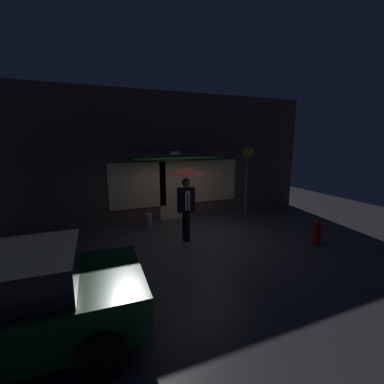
% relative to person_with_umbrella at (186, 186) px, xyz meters
% --- Properties ---
extents(ground_plane, '(18.00, 18.00, 0.00)m').
position_rel_person_with_umbrella_xyz_m(ground_plane, '(0.37, -0.06, -1.63)').
color(ground_plane, '#423F44').
extents(building_facade, '(10.98, 1.00, 4.53)m').
position_rel_person_with_umbrella_xyz_m(building_facade, '(0.38, 2.28, 0.61)').
color(building_facade, brown).
rests_on(building_facade, ground).
extents(person_with_umbrella, '(1.08, 1.08, 2.14)m').
position_rel_person_with_umbrella_xyz_m(person_with_umbrella, '(0.00, 0.00, 0.00)').
color(person_with_umbrella, black).
rests_on(person_with_umbrella, ground).
extents(street_sign_post, '(0.40, 0.07, 2.70)m').
position_rel_person_with_umbrella_xyz_m(street_sign_post, '(2.94, 1.32, -0.11)').
color(street_sign_post, '#595B60').
rests_on(street_sign_post, ground).
extents(sidewalk_bollard, '(0.22, 0.22, 0.48)m').
position_rel_person_with_umbrella_xyz_m(sidewalk_bollard, '(-0.75, 1.50, -1.39)').
color(sidewalk_bollard, '#9E998E').
rests_on(sidewalk_bollard, ground).
extents(fire_hydrant, '(0.22, 0.22, 0.73)m').
position_rel_person_with_umbrella_xyz_m(fire_hydrant, '(3.29, -1.69, -1.30)').
color(fire_hydrant, '#B21914').
rests_on(fire_hydrant, ground).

